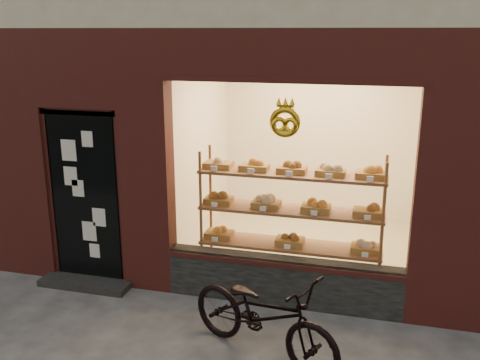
# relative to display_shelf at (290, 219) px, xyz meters

# --- Properties ---
(display_shelf) EXTENTS (2.20, 0.45, 1.70)m
(display_shelf) POSITION_rel_display_shelf_xyz_m (0.00, 0.00, 0.00)
(display_shelf) COLOR brown
(display_shelf) RESTS_ON ground
(bicycle) EXTENTS (1.79, 1.24, 0.89)m
(bicycle) POSITION_rel_display_shelf_xyz_m (0.01, -1.53, -0.44)
(bicycle) COLOR black
(bicycle) RESTS_ON ground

